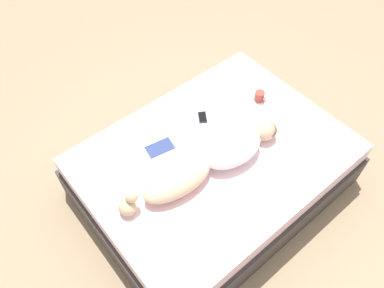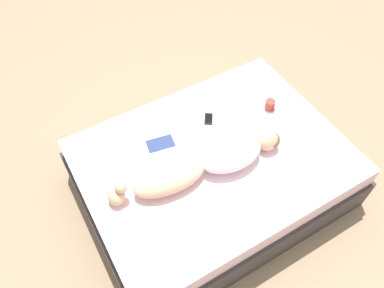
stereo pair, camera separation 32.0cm
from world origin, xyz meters
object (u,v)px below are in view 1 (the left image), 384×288
at_px(open_magazine, 155,140).
at_px(person, 217,157).
at_px(cell_phone, 202,117).
at_px(coffee_mug, 260,96).

bearing_deg(open_magazine, person, 34.72).
relative_size(open_magazine, cell_phone, 3.20).
distance_m(person, coffee_mug, 0.87).
bearing_deg(open_magazine, cell_phone, 92.17).
relative_size(person, cell_phone, 8.54).
height_order(coffee_mug, cell_phone, coffee_mug).
height_order(person, cell_phone, person).
height_order(open_magazine, cell_phone, same).
distance_m(coffee_mug, cell_phone, 0.59).
bearing_deg(person, cell_phone, 157.44).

